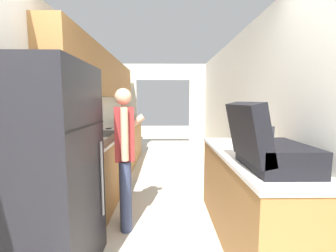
{
  "coord_description": "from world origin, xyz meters",
  "views": [
    {
      "loc": [
        0.06,
        -1.0,
        1.45
      ],
      "look_at": [
        0.11,
        3.21,
        0.98
      ],
      "focal_mm": 24.0,
      "sensor_mm": 36.0,
      "label": 1
    }
  ],
  "objects_px": {
    "range_oven": "(106,161)",
    "refrigerator": "(48,174)",
    "person": "(125,155)",
    "suitcase": "(266,147)",
    "knife": "(110,128)",
    "book_stack": "(252,149)"
  },
  "relations": [
    {
      "from": "book_stack",
      "to": "knife",
      "type": "bearing_deg",
      "value": 134.22
    },
    {
      "from": "suitcase",
      "to": "book_stack",
      "type": "bearing_deg",
      "value": 78.18
    },
    {
      "from": "book_stack",
      "to": "range_oven",
      "type": "bearing_deg",
      "value": 143.61
    },
    {
      "from": "range_oven",
      "to": "refrigerator",
      "type": "bearing_deg",
      "value": -89.11
    },
    {
      "from": "book_stack",
      "to": "knife",
      "type": "height_order",
      "value": "book_stack"
    },
    {
      "from": "range_oven",
      "to": "knife",
      "type": "distance_m",
      "value": 0.79
    },
    {
      "from": "refrigerator",
      "to": "book_stack",
      "type": "relative_size",
      "value": 5.84
    },
    {
      "from": "suitcase",
      "to": "book_stack",
      "type": "xyz_separation_m",
      "value": [
        0.11,
        0.55,
        -0.13
      ]
    },
    {
      "from": "range_oven",
      "to": "suitcase",
      "type": "relative_size",
      "value": 1.69
    },
    {
      "from": "person",
      "to": "suitcase",
      "type": "bearing_deg",
      "value": -134.16
    },
    {
      "from": "book_stack",
      "to": "knife",
      "type": "relative_size",
      "value": 0.94
    },
    {
      "from": "knife",
      "to": "suitcase",
      "type": "bearing_deg",
      "value": -13.36
    },
    {
      "from": "refrigerator",
      "to": "person",
      "type": "relative_size",
      "value": 1.1
    },
    {
      "from": "refrigerator",
      "to": "knife",
      "type": "height_order",
      "value": "refrigerator"
    },
    {
      "from": "refrigerator",
      "to": "person",
      "type": "distance_m",
      "value": 0.87
    },
    {
      "from": "suitcase",
      "to": "knife",
      "type": "relative_size",
      "value": 1.97
    },
    {
      "from": "person",
      "to": "knife",
      "type": "xyz_separation_m",
      "value": [
        -0.6,
        1.79,
        0.08
      ]
    },
    {
      "from": "suitcase",
      "to": "knife",
      "type": "height_order",
      "value": "suitcase"
    },
    {
      "from": "refrigerator",
      "to": "range_oven",
      "type": "distance_m",
      "value": 1.92
    },
    {
      "from": "book_stack",
      "to": "refrigerator",
      "type": "bearing_deg",
      "value": -164.68
    },
    {
      "from": "suitcase",
      "to": "book_stack",
      "type": "height_order",
      "value": "suitcase"
    },
    {
      "from": "refrigerator",
      "to": "knife",
      "type": "relative_size",
      "value": 5.47
    }
  ]
}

